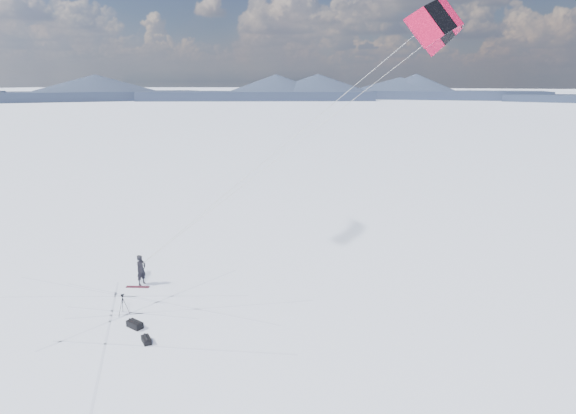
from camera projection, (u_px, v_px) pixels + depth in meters
The scene contains 9 objects.
ground at pixel (120, 309), 25.63m from camera, with size 1800.00×1800.00×0.00m, color white.
horizon_hills at pixel (113, 241), 24.66m from camera, with size 704.00×704.42×9.12m.
snow_tracks at pixel (105, 312), 25.24m from camera, with size 17.62×14.39×0.01m.
snowkiter at pixel (142, 284), 28.70m from camera, with size 0.67×0.44×1.84m, color black.
snowboard at pixel (138, 287), 28.29m from camera, with size 1.36×0.25×0.04m, color maroon.
tripod at pixel (123, 301), 24.81m from camera, with size 0.60×0.55×1.14m.
gear_bag_a at pixel (135, 324), 23.61m from camera, with size 0.92×0.55×0.38m.
gear_bag_b at pixel (146, 340), 22.26m from camera, with size 0.78×0.69×0.32m.
power_kite at pixel (438, 26), 20.31m from camera, with size 17.12×6.47×13.80m.
Camera 1 is at (18.25, -17.22, 11.73)m, focal length 30.00 mm.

